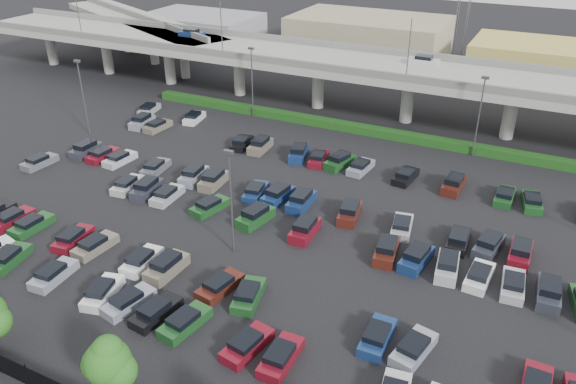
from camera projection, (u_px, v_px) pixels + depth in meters
The scene contains 8 objects.
ground at pixel (274, 213), 58.64m from camera, with size 280.00×280.00×0.00m, color black.
overpass at pixel (375, 70), 80.71m from camera, with size 150.00×13.00×15.80m.
on_ramp at pixel (139, 24), 109.77m from camera, with size 50.93×30.13×8.80m.
hedge at pixel (357, 128), 78.14m from camera, with size 66.00×1.60×1.10m, color #183F12.
tree_row at pixel (90, 356), 35.74m from camera, with size 65.07×3.66×5.94m.
parked_cars at pixel (253, 221), 55.96m from camera, with size 63.17×41.70×1.67m.
light_poles at pixel (247, 144), 58.89m from camera, with size 66.90×48.38×10.30m.
distant_buildings at pixel (493, 55), 100.89m from camera, with size 138.00×24.00×9.00m.
Camera 1 is at (23.80, -44.76, 29.60)m, focal length 35.00 mm.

